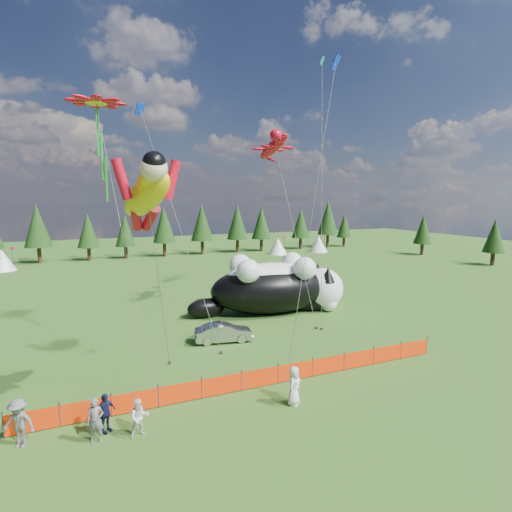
{
  "coord_description": "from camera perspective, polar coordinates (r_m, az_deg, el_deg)",
  "views": [
    {
      "loc": [
        -7.52,
        -20.23,
        9.36
      ],
      "look_at": [
        2.74,
        4.0,
        5.56
      ],
      "focal_mm": 28.0,
      "sensor_mm": 36.0,
      "label": 1
    }
  ],
  "objects": [
    {
      "name": "ground",
      "position": [
        23.53,
        -2.44,
        -15.24
      ],
      "size": [
        160.0,
        160.0,
        0.0
      ],
      "primitive_type": "plane",
      "color": "#14390A",
      "rests_on": "ground"
    },
    {
      "name": "safety_fence",
      "position": [
        20.78,
        0.59,
        -17.01
      ],
      "size": [
        22.06,
        0.06,
        1.1
      ],
      "color": "#262626",
      "rests_on": "ground"
    },
    {
      "name": "tree_line",
      "position": [
        65.88,
        -16.35,
        3.21
      ],
      "size": [
        90.0,
        4.0,
        8.0
      ],
      "primitive_type": null,
      "color": "black",
      "rests_on": "ground"
    },
    {
      "name": "festival_tents",
      "position": [
        63.52,
        -5.82,
        0.97
      ],
      "size": [
        50.0,
        3.2,
        2.8
      ],
      "primitive_type": null,
      "color": "white",
      "rests_on": "ground"
    },
    {
      "name": "cat_large",
      "position": [
        32.96,
        3.0,
        -4.22
      ],
      "size": [
        13.19,
        5.99,
        4.77
      ],
      "rotation": [
        0.0,
        0.0,
        -0.14
      ],
      "color": "black",
      "rests_on": "ground"
    },
    {
      "name": "cat_small",
      "position": [
        34.07,
        7.54,
        -6.19
      ],
      "size": [
        4.81,
        3.78,
        1.95
      ],
      "rotation": [
        0.0,
        0.0,
        -0.57
      ],
      "color": "black",
      "rests_on": "ground"
    },
    {
      "name": "car",
      "position": [
        26.79,
        -4.64,
        -10.85
      ],
      "size": [
        3.97,
        1.97,
        1.25
      ],
      "primitive_type": "imported",
      "rotation": [
        0.0,
        0.0,
        1.39
      ],
      "color": "#B7B8BC",
      "rests_on": "ground"
    },
    {
      "name": "spectator_a",
      "position": [
        17.73,
        -21.98,
        -20.97
      ],
      "size": [
        0.72,
        0.54,
        1.77
      ],
      "primitive_type": "imported",
      "rotation": [
        0.0,
        0.0,
        -0.2
      ],
      "color": "slate",
      "rests_on": "ground"
    },
    {
      "name": "spectator_b",
      "position": [
        17.62,
        -16.32,
        -21.28
      ],
      "size": [
        0.78,
        0.48,
        1.56
      ],
      "primitive_type": "imported",
      "rotation": [
        0.0,
        0.0,
        0.05
      ],
      "color": "silver",
      "rests_on": "ground"
    },
    {
      "name": "spectator_c",
      "position": [
        18.25,
        -20.76,
        -20.25
      ],
      "size": [
        1.07,
        0.95,
        1.64
      ],
      "primitive_type": "imported",
      "rotation": [
        0.0,
        0.0,
        0.6
      ],
      "color": "#141737",
      "rests_on": "ground"
    },
    {
      "name": "spectator_d",
      "position": [
        18.67,
        -30.8,
        -19.81
      ],
      "size": [
        1.37,
        1.1,
        1.88
      ],
      "primitive_type": "imported",
      "rotation": [
        0.0,
        0.0,
        -0.46
      ],
      "color": "slate",
      "rests_on": "ground"
    },
    {
      "name": "spectator_e",
      "position": [
        19.21,
        5.45,
        -17.95
      ],
      "size": [
        1.04,
        1.02,
        1.8
      ],
      "primitive_type": "imported",
      "rotation": [
        0.0,
        0.0,
        0.74
      ],
      "color": "silver",
      "rests_on": "ground"
    },
    {
      "name": "superhero_kite",
      "position": [
        17.95,
        -15.42,
        8.35
      ],
      "size": [
        5.1,
        6.8,
        11.85
      ],
      "color": "yellow",
      "rests_on": "ground"
    },
    {
      "name": "gecko_kite",
      "position": [
        35.96,
        2.5,
        15.3
      ],
      "size": [
        3.73,
        11.75,
        16.13
      ],
      "color": "red",
      "rests_on": "ground"
    },
    {
      "name": "flower_kite",
      "position": [
        22.72,
        -21.85,
        19.31
      ],
      "size": [
        3.5,
        5.89,
        14.68
      ],
      "color": "red",
      "rests_on": "ground"
    },
    {
      "name": "diamond_kite_a",
      "position": [
        27.26,
        -15.75,
        18.18
      ],
      "size": [
        4.19,
        5.09,
        16.1
      ],
      "color": "#0B2CB3",
      "rests_on": "ground"
    },
    {
      "name": "diamond_kite_b",
      "position": [
        36.37,
        9.42,
        23.47
      ],
      "size": [
        4.25,
        7.21,
        22.06
      ],
      "color": "#0C9394",
      "rests_on": "ground"
    },
    {
      "name": "diamond_kite_c",
      "position": [
        21.81,
        10.91,
        23.24
      ],
      "size": [
        3.14,
        0.67,
        16.7
      ],
      "color": "#0B2CB3",
      "rests_on": "ground"
    }
  ]
}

